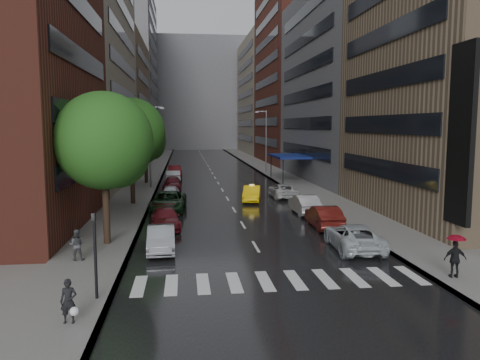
# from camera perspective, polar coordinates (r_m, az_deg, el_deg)

# --- Properties ---
(ground) EXTENTS (220.00, 220.00, 0.00)m
(ground) POSITION_cam_1_polar(r_m,az_deg,el_deg) (23.61, 3.44, -10.60)
(ground) COLOR gray
(ground) RESTS_ON ground
(road) EXTENTS (14.00, 140.00, 0.01)m
(road) POSITION_cam_1_polar(r_m,az_deg,el_deg) (72.63, -3.59, 1.17)
(road) COLOR black
(road) RESTS_ON ground
(sidewalk_left) EXTENTS (4.00, 140.00, 0.15)m
(sidewalk_left) POSITION_cam_1_polar(r_m,az_deg,el_deg) (72.68, -10.69, 1.12)
(sidewalk_left) COLOR gray
(sidewalk_left) RESTS_ON ground
(sidewalk_right) EXTENTS (4.00, 140.00, 0.15)m
(sidewalk_right) POSITION_cam_1_polar(r_m,az_deg,el_deg) (73.67, 3.42, 1.30)
(sidewalk_right) COLOR gray
(sidewalk_right) RESTS_ON ground
(crosswalk) EXTENTS (13.15, 2.80, 0.01)m
(crosswalk) POSITION_cam_1_polar(r_m,az_deg,el_deg) (21.78, 4.93, -12.09)
(crosswalk) COLOR silver
(crosswalk) RESTS_ON ground
(buildings_left) EXTENTS (8.00, 108.00, 38.00)m
(buildings_left) POSITION_cam_1_polar(r_m,az_deg,el_deg) (82.19, -14.80, 12.77)
(buildings_left) COLOR maroon
(buildings_left) RESTS_ON ground
(buildings_right) EXTENTS (8.05, 109.10, 36.00)m
(buildings_right) POSITION_cam_1_polar(r_m,az_deg,el_deg) (81.54, 6.89, 12.32)
(buildings_right) COLOR #937A5B
(buildings_right) RESTS_ON ground
(building_far) EXTENTS (40.00, 14.00, 32.00)m
(building_far) POSITION_cam_1_polar(r_m,az_deg,el_deg) (140.52, -5.24, 10.36)
(building_far) COLOR slate
(building_far) RESTS_ON ground
(tree_near) EXTENTS (5.62, 5.62, 8.95)m
(tree_near) POSITION_cam_1_polar(r_m,az_deg,el_deg) (27.85, -16.26, 4.60)
(tree_near) COLOR #382619
(tree_near) RESTS_ON ground
(tree_mid) EXTENTS (5.89, 5.89, 9.39)m
(tree_mid) POSITION_cam_1_polar(r_m,az_deg,el_deg) (41.86, -13.12, 5.74)
(tree_mid) COLOR #382619
(tree_mid) RESTS_ON ground
(tree_far) EXTENTS (4.78, 4.78, 7.62)m
(tree_far) POSITION_cam_1_polar(r_m,az_deg,el_deg) (56.74, -11.45, 4.76)
(tree_far) COLOR #382619
(tree_far) RESTS_ON ground
(taxi) EXTENTS (2.32, 4.56, 1.43)m
(taxi) POSITION_cam_1_polar(r_m,az_deg,el_deg) (43.20, 1.45, -1.67)
(taxi) COLOR yellow
(taxi) RESTS_ON ground
(parked_cars_left) EXTENTS (3.07, 41.95, 1.61)m
(parked_cars_left) POSITION_cam_1_polar(r_m,az_deg,el_deg) (44.82, -8.47, -1.40)
(parked_cars_left) COLOR gray
(parked_cars_left) RESTS_ON ground
(parked_cars_right) EXTENTS (2.79, 24.43, 1.57)m
(parked_cars_right) POSITION_cam_1_polar(r_m,az_deg,el_deg) (35.13, 8.93, -3.66)
(parked_cars_right) COLOR silver
(parked_cars_right) RESTS_ON ground
(ped_bag_walker) EXTENTS (0.65, 0.45, 1.57)m
(ped_bag_walker) POSITION_cam_1_polar(r_m,az_deg,el_deg) (17.81, -20.12, -13.80)
(ped_bag_walker) COLOR black
(ped_bag_walker) RESTS_ON sidewalk_left
(ped_black_umbrella) EXTENTS (0.96, 0.98, 2.09)m
(ped_black_umbrella) POSITION_cam_1_polar(r_m,az_deg,el_deg) (25.36, -19.34, -6.50)
(ped_black_umbrella) COLOR #414245
(ped_black_umbrella) RESTS_ON sidewalk_left
(ped_red_umbrella) EXTENTS (1.05, 0.82, 2.01)m
(ped_red_umbrella) POSITION_cam_1_polar(r_m,az_deg,el_deg) (23.43, 24.79, -7.99)
(ped_red_umbrella) COLOR black
(ped_red_umbrella) RESTS_ON sidewalk_right
(traffic_light) EXTENTS (0.18, 0.15, 3.45)m
(traffic_light) POSITION_cam_1_polar(r_m,az_deg,el_deg) (19.47, -17.26, -7.86)
(traffic_light) COLOR black
(traffic_light) RESTS_ON sidewalk_left
(street_lamp_left) EXTENTS (1.74, 0.22, 9.00)m
(street_lamp_left) POSITION_cam_1_polar(r_m,az_deg,el_deg) (52.35, -10.86, 4.27)
(street_lamp_left) COLOR gray
(street_lamp_left) RESTS_ON sidewalk_left
(street_lamp_right) EXTENTS (1.74, 0.22, 9.00)m
(street_lamp_right) POSITION_cam_1_polar(r_m,az_deg,el_deg) (68.23, 3.13, 4.92)
(street_lamp_right) COLOR gray
(street_lamp_right) RESTS_ON sidewalk_right
(awning) EXTENTS (4.00, 8.00, 3.12)m
(awning) POSITION_cam_1_polar(r_m,az_deg,el_deg) (58.77, 6.02, 2.89)
(awning) COLOR navy
(awning) RESTS_ON sidewalk_right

